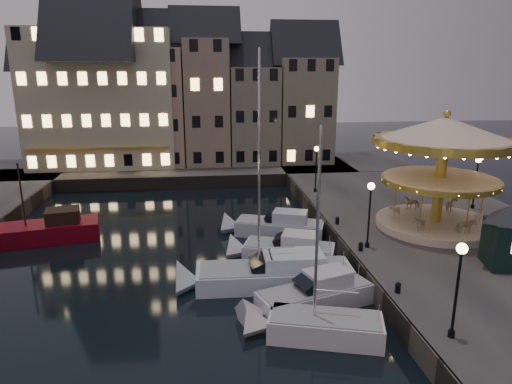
{
  "coord_description": "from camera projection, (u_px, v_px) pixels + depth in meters",
  "views": [
    {
      "loc": [
        -2.84,
        -24.71,
        12.09
      ],
      "look_at": [
        1.0,
        8.0,
        3.2
      ],
      "focal_mm": 32.0,
      "sensor_mm": 36.0,
      "label": 1
    }
  ],
  "objects": [
    {
      "name": "motorboat_c",
      "position": [
        268.0,
        274.0,
        26.19
      ],
      "size": [
        10.03,
        2.91,
        13.34
      ],
      "color": "silver",
      "rests_on": "ground"
    },
    {
      "name": "quaywall_n",
      "position": [
        174.0,
        183.0,
        47.41
      ],
      "size": [
        48.0,
        0.15,
        1.3
      ],
      "primitive_type": "cube",
      "color": "#47423A",
      "rests_on": "ground"
    },
    {
      "name": "townhouse_ne",
      "position": [
        253.0,
        107.0,
        54.26
      ],
      "size": [
        6.16,
        8.0,
        12.8
      ],
      "color": "gray",
      "rests_on": "quay_north"
    },
    {
      "name": "motorboat_a",
      "position": [
        313.0,
        327.0,
        21.12
      ],
      "size": [
        6.32,
        3.5,
        10.42
      ],
      "color": "silver",
      "rests_on": "ground"
    },
    {
      "name": "townhouse_nd",
      "position": [
        206.0,
        94.0,
        53.26
      ],
      "size": [
        5.5,
        8.0,
        15.8
      ],
      "color": "gray",
      "rests_on": "quay_north"
    },
    {
      "name": "ticket_kiosk",
      "position": [
        511.0,
        225.0,
        25.18
      ],
      "size": [
        3.53,
        3.53,
        4.14
      ],
      "color": "black",
      "rests_on": "quay_east"
    },
    {
      "name": "streetlamp_c",
      "position": [
        316.0,
        162.0,
        40.83
      ],
      "size": [
        0.44,
        0.44,
        4.17
      ],
      "color": "black",
      "rests_on": "quay_east"
    },
    {
      "name": "quaywall_e",
      "position": [
        327.0,
        231.0,
        33.42
      ],
      "size": [
        0.15,
        44.0,
        1.3
      ],
      "primitive_type": "cube",
      "color": "#47423A",
      "rests_on": "ground"
    },
    {
      "name": "carousel",
      "position": [
        443.0,
        152.0,
        30.79
      ],
      "size": [
        9.37,
        9.37,
        8.2
      ],
      "color": "beige",
      "rests_on": "quay_east"
    },
    {
      "name": "streetlamp_a",
      "position": [
        458.0,
        277.0,
        18.3
      ],
      "size": [
        0.44,
        0.44,
        4.17
      ],
      "color": "black",
      "rests_on": "quay_east"
    },
    {
      "name": "townhouse_nc",
      "position": [
        157.0,
        99.0,
        52.74
      ],
      "size": [
        6.82,
        8.0,
        14.8
      ],
      "color": "tan",
      "rests_on": "quay_north"
    },
    {
      "name": "townhouse_nf",
      "position": [
        303.0,
        102.0,
        54.81
      ],
      "size": [
        6.82,
        8.0,
        13.8
      ],
      "color": "gray",
      "rests_on": "quay_north"
    },
    {
      "name": "streetlamp_d",
      "position": [
        477.0,
        175.0,
        35.87
      ],
      "size": [
        0.44,
        0.44,
        4.17
      ],
      "color": "black",
      "rests_on": "quay_east"
    },
    {
      "name": "bollard_d",
      "position": [
        318.0,
        199.0,
        38.03
      ],
      "size": [
        0.3,
        0.3,
        0.57
      ],
      "color": "black",
      "rests_on": "quay_east"
    },
    {
      "name": "motorboat_d",
      "position": [
        282.0,
        251.0,
        29.67
      ],
      "size": [
        6.83,
        4.21,
        2.15
      ],
      "color": "silver",
      "rests_on": "ground"
    },
    {
      "name": "bollard_b",
      "position": [
        361.0,
        246.0,
        27.97
      ],
      "size": [
        0.3,
        0.3,
        0.57
      ],
      "color": "black",
      "rests_on": "quay_east"
    },
    {
      "name": "motorboat_b",
      "position": [
        308.0,
        298.0,
        23.58
      ],
      "size": [
        7.16,
        4.06,
        2.15
      ],
      "color": "silver",
      "rests_on": "ground"
    },
    {
      "name": "townhouse_na",
      "position": [
        54.0,
        108.0,
        51.71
      ],
      "size": [
        5.5,
        8.0,
        12.8
      ],
      "color": "slate",
      "rests_on": "quay_north"
    },
    {
      "name": "red_fishing_boat",
      "position": [
        45.0,
        231.0,
        33.09
      ],
      "size": [
        8.17,
        4.21,
        6.04
      ],
      "color": "#6A0312",
      "rests_on": "ground"
    },
    {
      "name": "motorboat_e",
      "position": [
        274.0,
        227.0,
        34.21
      ],
      "size": [
        7.5,
        4.36,
        2.15
      ],
      "color": "silver",
      "rests_on": "ground"
    },
    {
      "name": "hotel_corner",
      "position": [
        103.0,
        90.0,
        51.8
      ],
      "size": [
        17.6,
        9.0,
        16.8
      ],
      "color": "beige",
      "rests_on": "quay_north"
    },
    {
      "name": "bollard_a",
      "position": [
        398.0,
        287.0,
        22.69
      ],
      "size": [
        0.3,
        0.3,
        0.57
      ],
      "color": "black",
      "rests_on": "quay_east"
    },
    {
      "name": "quay_east",
      "position": [
        430.0,
        226.0,
        34.32
      ],
      "size": [
        16.0,
        56.0,
        1.3
      ],
      "primitive_type": "cube",
      "color": "#474442",
      "rests_on": "ground"
    },
    {
      "name": "ground",
      "position": [
        255.0,
        279.0,
        27.16
      ],
      "size": [
        160.0,
        160.0,
        0.0
      ],
      "primitive_type": "plane",
      "color": "black",
      "rests_on": "ground"
    },
    {
      "name": "townhouse_nb",
      "position": [
        103.0,
        104.0,
        52.19
      ],
      "size": [
        6.16,
        8.0,
        13.8
      ],
      "color": "slate",
      "rests_on": "quay_north"
    },
    {
      "name": "quay_north",
      "position": [
        159.0,
        171.0,
        52.94
      ],
      "size": [
        44.0,
        12.0,
        1.3
      ],
      "primitive_type": "cube",
      "color": "#474442",
      "rests_on": "ground"
    },
    {
      "name": "streetlamp_b",
      "position": [
        370.0,
        206.0,
        27.88
      ],
      "size": [
        0.44,
        0.44,
        4.17
      ],
      "color": "black",
      "rests_on": "quay_east"
    },
    {
      "name": "bollard_c",
      "position": [
        337.0,
        220.0,
        32.76
      ],
      "size": [
        0.3,
        0.3,
        0.57
      ],
      "color": "black",
      "rests_on": "quay_east"
    }
  ]
}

